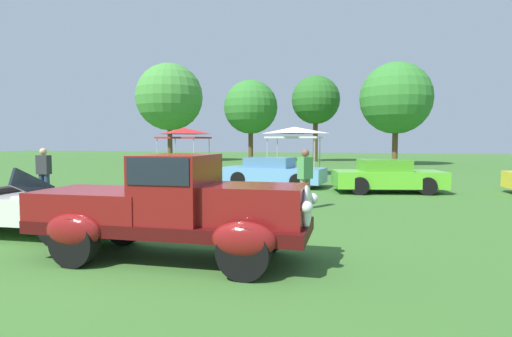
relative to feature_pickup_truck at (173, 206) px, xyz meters
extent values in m
plane|color=#386628|center=(-0.32, -0.02, -0.87)|extent=(120.00, 120.00, 0.00)
cube|color=#400B0B|center=(-0.04, 0.00, -0.31)|extent=(4.53, 1.62, 0.20)
cube|color=maroon|center=(1.30, 0.05, 0.07)|extent=(1.69, 1.16, 0.60)
ellipsoid|color=silver|center=(2.15, 0.09, 0.05)|extent=(0.18, 0.53, 0.68)
cube|color=maroon|center=(0.08, 0.00, 0.31)|extent=(1.12, 1.41, 1.04)
cube|color=black|center=(0.08, 0.00, 0.61)|extent=(1.03, 1.45, 0.40)
cube|color=maroon|center=(-1.30, -0.05, -0.01)|extent=(2.00, 1.49, 0.48)
ellipsoid|color=maroon|center=(1.34, 0.78, -0.31)|extent=(0.93, 0.40, 0.52)
ellipsoid|color=maroon|center=(1.40, -0.67, -0.31)|extent=(0.93, 0.40, 0.52)
ellipsoid|color=maroon|center=(-1.33, 0.67, -0.31)|extent=(0.93, 0.40, 0.52)
ellipsoid|color=maroon|center=(-1.27, -0.77, -0.31)|extent=(0.93, 0.40, 0.52)
sphere|color=silver|center=(2.18, 0.53, 0.13)|extent=(0.18, 0.18, 0.18)
sphere|color=silver|center=(2.21, -0.35, 0.13)|extent=(0.18, 0.18, 0.18)
cylinder|color=black|center=(1.34, 0.78, -0.49)|extent=(0.76, 0.24, 0.76)
cylinder|color=black|center=(1.40, -0.67, -0.49)|extent=(0.76, 0.24, 0.76)
cylinder|color=black|center=(-1.33, 0.67, -0.49)|extent=(0.76, 0.24, 0.76)
cylinder|color=black|center=(-1.27, -0.77, -0.49)|extent=(0.76, 0.24, 0.76)
cube|color=silver|center=(-3.90, 0.93, -0.30)|extent=(4.32, 1.97, 0.52)
cube|color=silver|center=(-2.67, 1.01, -0.10)|extent=(1.79, 1.55, 0.20)
cube|color=black|center=(-3.63, 0.95, 0.12)|extent=(0.14, 1.25, 0.82)
cube|color=black|center=(-4.31, 0.91, -0.06)|extent=(0.35, 1.22, 0.28)
cube|color=silver|center=(-1.71, 1.06, -0.59)|extent=(0.20, 1.65, 0.12)
cylinder|color=black|center=(-2.60, 1.78, -0.54)|extent=(0.66, 0.20, 0.66)
cylinder|color=black|center=(-2.51, 0.24, -0.54)|extent=(0.66, 0.20, 0.66)
cylinder|color=black|center=(-5.25, 1.62, -0.54)|extent=(0.66, 0.20, 0.66)
cube|color=#669EDB|center=(-0.84, 10.86, -0.37)|extent=(4.37, 2.12, 0.60)
cube|color=#517EAF|center=(-1.00, 10.87, 0.13)|extent=(2.00, 1.63, 0.44)
cylinder|color=black|center=(0.34, 9.95, -0.55)|extent=(0.64, 0.22, 0.64)
cylinder|color=black|center=(-2.17, 10.22, -0.55)|extent=(0.64, 0.22, 0.64)
cube|color=#60C62D|center=(3.70, 10.06, -0.37)|extent=(4.21, 2.53, 0.60)
cube|color=#4D9F24|center=(3.55, 10.02, 0.13)|extent=(2.01, 1.80, 0.44)
cylinder|color=black|center=(5.03, 9.57, -0.55)|extent=(0.64, 0.22, 0.64)
cylinder|color=black|center=(2.73, 9.04, -0.55)|extent=(0.64, 0.22, 0.64)
cylinder|color=#283351|center=(-7.02, 4.83, -0.44)|extent=(0.16, 0.16, 0.86)
cylinder|color=#283351|center=(-6.82, 4.84, -0.44)|extent=(0.16, 0.16, 0.86)
cube|color=#2D2D33|center=(-6.92, 4.84, 0.29)|extent=(0.41, 0.26, 0.60)
sphere|color=tan|center=(-6.92, 4.84, 0.71)|extent=(0.22, 0.22, 0.22)
cylinder|color=#7F7056|center=(1.37, 5.52, -0.44)|extent=(0.16, 0.16, 0.86)
cylinder|color=#7F7056|center=(1.26, 5.35, -0.44)|extent=(0.16, 0.16, 0.86)
cube|color=#4C9351|center=(1.32, 5.43, 0.29)|extent=(0.41, 0.47, 0.60)
sphere|color=brown|center=(1.32, 5.43, 0.71)|extent=(0.22, 0.22, 0.22)
cylinder|color=#B7B7BC|center=(-6.93, 18.90, 0.16)|extent=(0.05, 0.05, 2.05)
cylinder|color=#B7B7BC|center=(-6.93, 16.51, 0.16)|extent=(0.05, 0.05, 2.05)
cylinder|color=#B7B7BC|center=(-9.32, 18.90, 0.16)|extent=(0.05, 0.05, 2.05)
cylinder|color=#B7B7BC|center=(-9.32, 16.51, 0.16)|extent=(0.05, 0.05, 2.05)
cube|color=red|center=(-8.13, 17.71, 1.23)|extent=(2.66, 2.66, 0.10)
pyramid|color=red|center=(-8.13, 17.71, 1.65)|extent=(2.61, 2.61, 0.38)
cylinder|color=#B7B7BC|center=(0.16, 18.90, 0.16)|extent=(0.05, 0.05, 2.05)
cylinder|color=#B7B7BC|center=(0.16, 16.30, 0.16)|extent=(0.05, 0.05, 2.05)
cylinder|color=#B7B7BC|center=(-2.45, 18.90, 0.16)|extent=(0.05, 0.05, 2.05)
cylinder|color=#B7B7BC|center=(-2.45, 16.30, 0.16)|extent=(0.05, 0.05, 2.05)
cube|color=silver|center=(-1.14, 17.60, 1.23)|extent=(2.89, 2.89, 0.10)
pyramid|color=silver|center=(-1.14, 17.60, 1.65)|extent=(2.83, 2.83, 0.38)
cylinder|color=brown|center=(-14.82, 28.94, 1.25)|extent=(0.44, 0.44, 4.24)
sphere|color=#428938|center=(-14.82, 28.94, 5.06)|extent=(6.13, 6.13, 6.13)
cylinder|color=brown|center=(-7.72, 31.28, 0.97)|extent=(0.44, 0.44, 3.67)
sphere|color=#337A2D|center=(-7.72, 31.28, 4.17)|extent=(4.98, 4.98, 4.98)
cylinder|color=brown|center=(-1.83, 32.36, 1.35)|extent=(0.44, 0.44, 4.43)
sphere|color=#286623|center=(-1.83, 32.36, 4.77)|extent=(4.41, 4.41, 4.41)
cylinder|color=brown|center=(4.94, 28.48, 0.99)|extent=(0.44, 0.44, 3.71)
sphere|color=#337A2D|center=(4.94, 28.48, 4.38)|extent=(5.60, 5.60, 5.60)
camera|label=1|loc=(3.05, -6.03, 1.05)|focal=29.14mm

